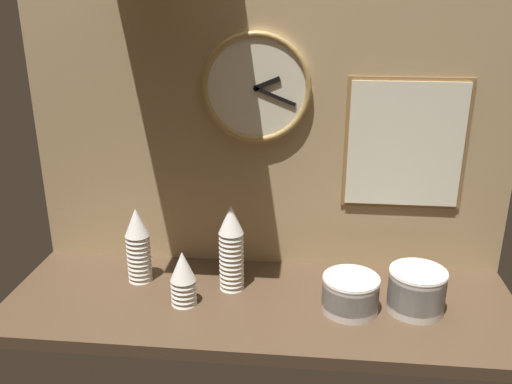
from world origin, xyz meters
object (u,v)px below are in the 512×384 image
(menu_board, at_px, (405,145))
(cup_stack_center_left, at_px, (183,278))
(wall_clock, at_px, (256,88))
(cup_stack_left, at_px, (138,245))
(bowl_stack_far_right, at_px, (417,289))
(bowl_stack_right, at_px, (350,292))
(cup_stack_center, at_px, (231,247))

(menu_board, bearing_deg, cup_stack_center_left, -156.35)
(wall_clock, xyz_separation_m, menu_board, (0.48, 0.01, -0.18))
(cup_stack_left, height_order, bowl_stack_far_right, cup_stack_left)
(bowl_stack_far_right, bearing_deg, cup_stack_left, 173.98)
(bowl_stack_right, bearing_deg, cup_stack_left, 170.54)
(cup_stack_left, relative_size, menu_board, 0.60)
(cup_stack_center, relative_size, wall_clock, 0.82)
(bowl_stack_right, xyz_separation_m, bowl_stack_far_right, (0.20, 0.02, 0.01))
(cup_stack_center_left, distance_m, cup_stack_left, 0.23)
(bowl_stack_far_right, height_order, wall_clock, wall_clock)
(cup_stack_center_left, distance_m, bowl_stack_far_right, 0.71)
(bowl_stack_far_right, bearing_deg, wall_clock, 153.86)
(cup_stack_center, distance_m, bowl_stack_far_right, 0.58)
(menu_board, bearing_deg, bowl_stack_far_right, -83.56)
(bowl_stack_far_right, relative_size, menu_board, 0.40)
(menu_board, bearing_deg, cup_stack_center, -160.98)
(bowl_stack_right, height_order, bowl_stack_far_right, bowl_stack_far_right)
(cup_stack_center, height_order, bowl_stack_far_right, cup_stack_center)
(bowl_stack_far_right, distance_m, menu_board, 0.46)
(bowl_stack_right, xyz_separation_m, menu_board, (0.17, 0.28, 0.39))
(cup_stack_left, bearing_deg, menu_board, 10.98)
(cup_stack_center_left, height_order, wall_clock, wall_clock)
(cup_stack_center, relative_size, menu_board, 0.67)
(cup_stack_center_left, height_order, cup_stack_center, cup_stack_center)
(cup_stack_left, xyz_separation_m, menu_board, (0.86, 0.17, 0.32))
(wall_clock, distance_m, menu_board, 0.51)
(cup_stack_center, distance_m, bowl_stack_right, 0.40)
(bowl_stack_right, bearing_deg, wall_clock, 139.03)
(menu_board, bearing_deg, bowl_stack_right, -120.92)
(cup_stack_center_left, distance_m, bowl_stack_right, 0.51)
(cup_stack_center_left, xyz_separation_m, menu_board, (0.68, 0.30, 0.36))
(cup_stack_center_left, distance_m, wall_clock, 0.64)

